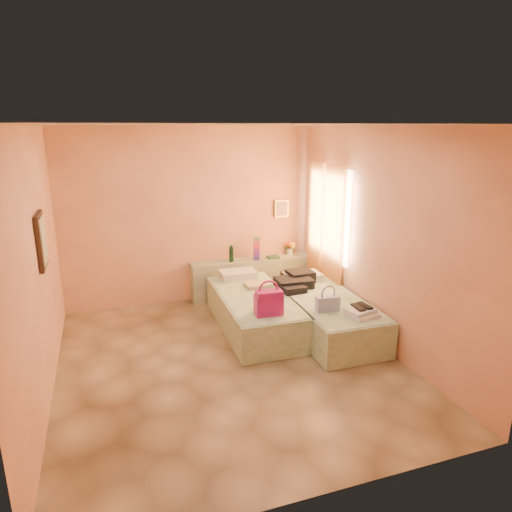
# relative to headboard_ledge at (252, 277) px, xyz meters

# --- Properties ---
(ground) EXTENTS (4.50, 4.50, 0.00)m
(ground) POSITION_rel_headboard_ledge_xyz_m (-0.98, -2.10, -0.33)
(ground) COLOR tan
(ground) RESTS_ON ground
(room_walls) EXTENTS (4.02, 4.51, 2.81)m
(room_walls) POSITION_rel_headboard_ledge_xyz_m (-0.77, -1.53, 1.46)
(room_walls) COLOR #FFB988
(room_walls) RESTS_ON ground
(headboard_ledge) EXTENTS (2.05, 0.30, 0.65)m
(headboard_ledge) POSITION_rel_headboard_ledge_xyz_m (0.00, 0.00, 0.00)
(headboard_ledge) COLOR #B1BC9A
(headboard_ledge) RESTS_ON ground
(bed_left) EXTENTS (0.94, 2.02, 0.50)m
(bed_left) POSITION_rel_headboard_ledge_xyz_m (-0.38, -1.26, -0.08)
(bed_left) COLOR beige
(bed_left) RESTS_ON ground
(bed_right) EXTENTS (0.94, 2.02, 0.50)m
(bed_right) POSITION_rel_headboard_ledge_xyz_m (0.52, -1.70, -0.08)
(bed_right) COLOR beige
(bed_right) RESTS_ON ground
(water_bottle) EXTENTS (0.09, 0.09, 0.26)m
(water_bottle) POSITION_rel_headboard_ledge_xyz_m (-0.37, -0.05, 0.46)
(water_bottle) COLOR #143724
(water_bottle) RESTS_ON headboard_ledge
(rainbow_box) EXTENTS (0.10, 0.10, 0.40)m
(rainbow_box) POSITION_rel_headboard_ledge_xyz_m (0.06, -0.08, 0.52)
(rainbow_box) COLOR #B81670
(rainbow_box) RESTS_ON headboard_ledge
(small_dish) EXTENTS (0.14, 0.14, 0.03)m
(small_dish) POSITION_rel_headboard_ledge_xyz_m (-0.33, 0.02, 0.34)
(small_dish) COLOR #4D8E60
(small_dish) RESTS_ON headboard_ledge
(green_book) EXTENTS (0.21, 0.16, 0.03)m
(green_book) POSITION_rel_headboard_ledge_xyz_m (0.36, -0.07, 0.34)
(green_book) COLOR #274933
(green_book) RESTS_ON headboard_ledge
(flower_vase) EXTENTS (0.24, 0.24, 0.27)m
(flower_vase) POSITION_rel_headboard_ledge_xyz_m (0.73, 0.07, 0.46)
(flower_vase) COLOR white
(flower_vase) RESTS_ON headboard_ledge
(magenta_handbag) EXTENTS (0.35, 0.21, 0.32)m
(magenta_handbag) POSITION_rel_headboard_ledge_xyz_m (-0.42, -1.96, 0.34)
(magenta_handbag) COLOR #B81670
(magenta_handbag) RESTS_ON bed_left
(khaki_garment) EXTENTS (0.32, 0.26, 0.06)m
(khaki_garment) POSITION_rel_headboard_ledge_xyz_m (-0.23, -0.94, 0.20)
(khaki_garment) COLOR tan
(khaki_garment) RESTS_ON bed_left
(clothes_pile) EXTENTS (0.60, 0.60, 0.17)m
(clothes_pile) POSITION_rel_headboard_ledge_xyz_m (0.33, -1.11, 0.26)
(clothes_pile) COLOR black
(clothes_pile) RESTS_ON bed_right
(blue_handbag) EXTENTS (0.31, 0.16, 0.19)m
(blue_handbag) POSITION_rel_headboard_ledge_xyz_m (0.34, -2.08, 0.27)
(blue_handbag) COLOR #4561A6
(blue_handbag) RESTS_ON bed_right
(towel_stack) EXTENTS (0.40, 0.36, 0.10)m
(towel_stack) POSITION_rel_headboard_ledge_xyz_m (0.66, -2.39, 0.23)
(towel_stack) COLOR white
(towel_stack) RESTS_ON bed_right
(sandal_pair) EXTENTS (0.18, 0.24, 0.02)m
(sandal_pair) POSITION_rel_headboard_ledge_xyz_m (0.68, -2.35, 0.29)
(sandal_pair) COLOR black
(sandal_pair) RESTS_ON towel_stack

